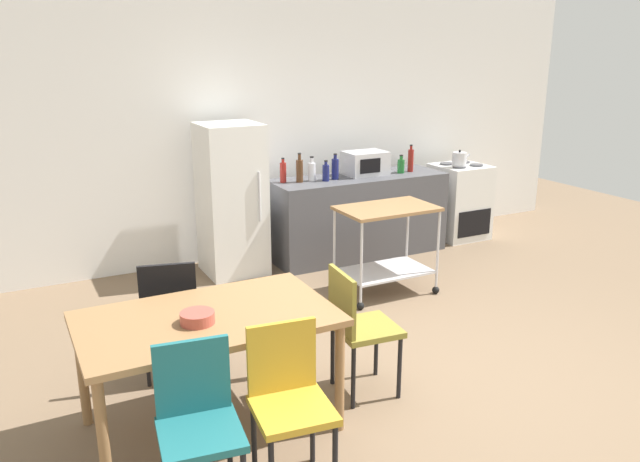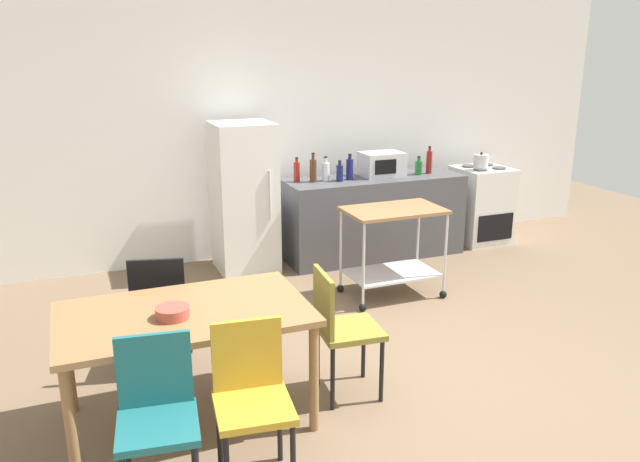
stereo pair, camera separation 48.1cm
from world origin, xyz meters
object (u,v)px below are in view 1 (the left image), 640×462
at_px(bottle_wine, 326,172).
at_px(kitchen_cart, 386,236).
at_px(dining_table, 207,328).
at_px(chair_olive, 357,323).
at_px(fruit_bowl, 197,317).
at_px(bottle_soy_sauce, 335,168).
at_px(chair_mustard, 289,396).
at_px(microwave, 365,163).
at_px(bottle_olive_oil, 411,160).
at_px(stove_oven, 459,201).
at_px(refrigerator, 232,200).
at_px(bottle_vinegar, 300,170).
at_px(bottle_soda, 401,166).
at_px(chair_black, 170,309).
at_px(bottle_sesame_oil, 283,172).
at_px(chair_teal, 198,419).
at_px(bottle_sparkling_water, 312,171).

bearing_deg(bottle_wine, kitchen_cart, -86.35).
bearing_deg(dining_table, chair_olive, -3.82).
bearing_deg(fruit_bowl, bottle_soy_sauce, 48.13).
xyz_separation_m(chair_mustard, microwave, (2.44, 3.26, 0.51)).
height_order(dining_table, bottle_olive_oil, bottle_olive_oil).
relative_size(chair_olive, stove_oven, 0.97).
distance_m(refrigerator, bottle_vinegar, 0.78).
distance_m(bottle_soda, fruit_bowl, 4.06).
relative_size(chair_black, chair_olive, 1.00).
bearing_deg(fruit_bowl, chair_olive, 0.33).
distance_m(dining_table, bottle_sesame_oil, 3.13).
xyz_separation_m(chair_teal, bottle_vinegar, (2.10, 3.22, 0.51)).
bearing_deg(bottle_wine, dining_table, -130.38).
xyz_separation_m(kitchen_cart, microwave, (0.48, 1.19, 0.46)).
bearing_deg(bottle_sparkling_water, bottle_vinegar, 179.38).
xyz_separation_m(chair_mustard, bottle_soy_sauce, (2.02, 3.20, 0.50)).
xyz_separation_m(chair_olive, bottle_sesame_oil, (0.67, 2.69, 0.49)).
xyz_separation_m(bottle_sesame_oil, microwave, (0.98, -0.04, 0.02)).
bearing_deg(bottle_wine, chair_black, -141.00).
bearing_deg(chair_olive, stove_oven, -43.77).
relative_size(chair_mustard, stove_oven, 0.97).
bearing_deg(bottle_sparkling_water, chair_mustard, -118.52).
distance_m(chair_mustard, bottle_soy_sauce, 3.82).
bearing_deg(bottle_olive_oil, fruit_bowl, -142.01).
bearing_deg(fruit_bowl, chair_teal, -107.80).
bearing_deg(stove_oven, bottle_olive_oil, -176.82).
relative_size(dining_table, chair_teal, 1.69).
xyz_separation_m(bottle_vinegar, fruit_bowl, (-1.91, -2.62, -0.24)).
bearing_deg(bottle_olive_oil, chair_olive, -130.77).
height_order(bottle_sparkling_water, bottle_soda, bottle_sparkling_water).
relative_size(chair_teal, bottle_olive_oil, 2.89).
relative_size(bottle_vinegar, bottle_olive_oil, 1.01).
relative_size(refrigerator, kitchen_cart, 1.70).
bearing_deg(bottle_soda, bottle_sesame_oil, 174.14).
distance_m(dining_table, stove_oven, 4.74).
relative_size(chair_black, bottle_soy_sauce, 3.19).
distance_m(bottle_vinegar, bottle_sparkling_water, 0.14).
bearing_deg(bottle_sesame_oil, chair_mustard, -113.77).
relative_size(bottle_soy_sauce, fruit_bowl, 1.39).
bearing_deg(dining_table, bottle_sesame_oil, 57.43).
height_order(kitchen_cart, fruit_bowl, kitchen_cart).
bearing_deg(chair_black, bottle_olive_oil, -137.48).
bearing_deg(refrigerator, bottle_olive_oil, -3.36).
distance_m(chair_black, bottle_olive_oil, 3.75).
distance_m(bottle_wine, bottle_olive_oil, 1.11).
relative_size(chair_mustard, bottle_vinegar, 2.87).
bearing_deg(chair_mustard, kitchen_cart, 53.29).
bearing_deg(bottle_sparkling_water, chair_olive, -110.40).
bearing_deg(bottle_soda, stove_oven, 3.93).
height_order(bottle_vinegar, bottle_soda, bottle_vinegar).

